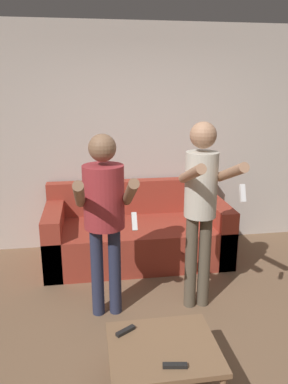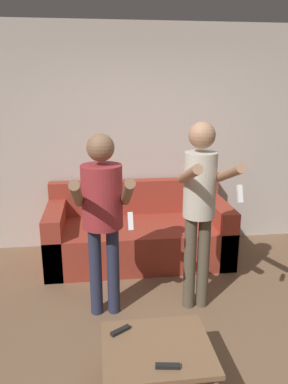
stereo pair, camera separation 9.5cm
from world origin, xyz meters
name	(u,v)px [view 1 (the left image)]	position (x,y,z in m)	size (l,w,h in m)	color
ground_plane	(184,354)	(0.00, 0.00, 0.00)	(14.00, 14.00, 0.00)	brown
wall_back	(142,139)	(0.00, 2.23, 1.35)	(6.40, 0.06, 2.70)	beige
couch	(137,234)	(-0.14, 1.72, 0.29)	(2.08, 0.95, 0.87)	#9E3828
person_standing_left	(104,207)	(-0.55, 0.63, 1.02)	(0.46, 0.72, 1.63)	#282D47
person_standing_right	(201,198)	(0.28, 0.63, 1.06)	(0.40, 0.68, 1.71)	brown
coffee_table	(163,351)	(-0.23, -0.31, 0.31)	(0.72, 0.61, 0.35)	#846042
remote_near	(175,366)	(-0.20, -0.51, 0.36)	(0.15, 0.06, 0.02)	black
remote_far	(126,331)	(-0.46, -0.14, 0.36)	(0.15, 0.11, 0.02)	black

